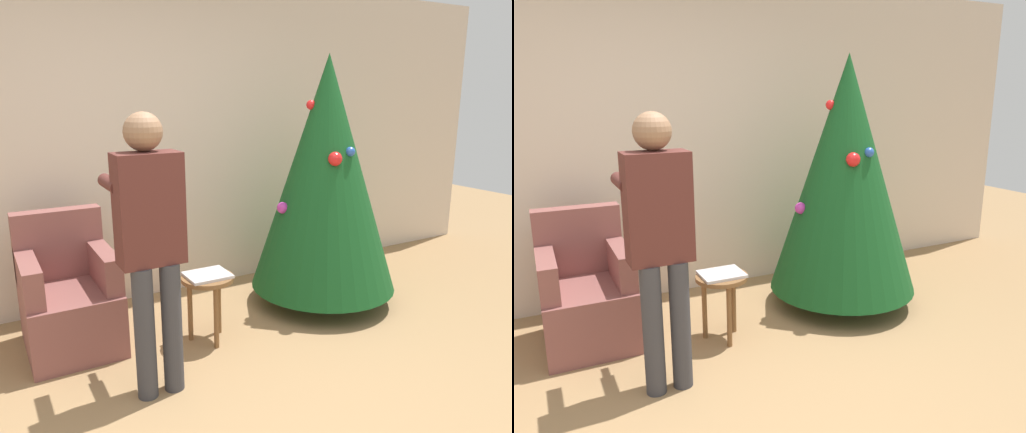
{
  "view_description": "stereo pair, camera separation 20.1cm",
  "coord_description": "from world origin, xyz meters",
  "views": [
    {
      "loc": [
        -1.15,
        -1.87,
        1.75
      ],
      "look_at": [
        0.51,
        1.02,
        0.92
      ],
      "focal_mm": 35.0,
      "sensor_mm": 36.0,
      "label": 1
    },
    {
      "loc": [
        -0.97,
        -1.96,
        1.75
      ],
      "look_at": [
        0.51,
        1.02,
        0.92
      ],
      "focal_mm": 35.0,
      "sensor_mm": 36.0,
      "label": 2
    }
  ],
  "objects": [
    {
      "name": "person_standing",
      "position": [
        -0.32,
        0.77,
        0.98
      ],
      "size": [
        0.39,
        0.57,
        1.65
      ],
      "color": "#38383D",
      "rests_on": "ground_plane"
    },
    {
      "name": "armchair",
      "position": [
        -0.67,
        1.6,
        0.34
      ],
      "size": [
        0.61,
        0.72,
        0.94
      ],
      "color": "brown",
      "rests_on": "ground_plane"
    },
    {
      "name": "side_stool",
      "position": [
        0.2,
        1.17,
        0.4
      ],
      "size": [
        0.37,
        0.37,
        0.49
      ],
      "color": "brown",
      "rests_on": "ground_plane"
    },
    {
      "name": "wall_back",
      "position": [
        0.0,
        2.23,
        1.35
      ],
      "size": [
        8.0,
        0.06,
        2.7
      ],
      "color": "beige",
      "rests_on": "ground_plane"
    },
    {
      "name": "laptop",
      "position": [
        0.2,
        1.17,
        0.5
      ],
      "size": [
        0.3,
        0.26,
        0.02
      ],
      "color": "silver",
      "rests_on": "side_stool"
    },
    {
      "name": "christmas_tree",
      "position": [
        1.34,
        1.33,
        1.1
      ],
      "size": [
        1.21,
        1.21,
        2.05
      ],
      "color": "brown",
      "rests_on": "ground_plane"
    }
  ]
}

